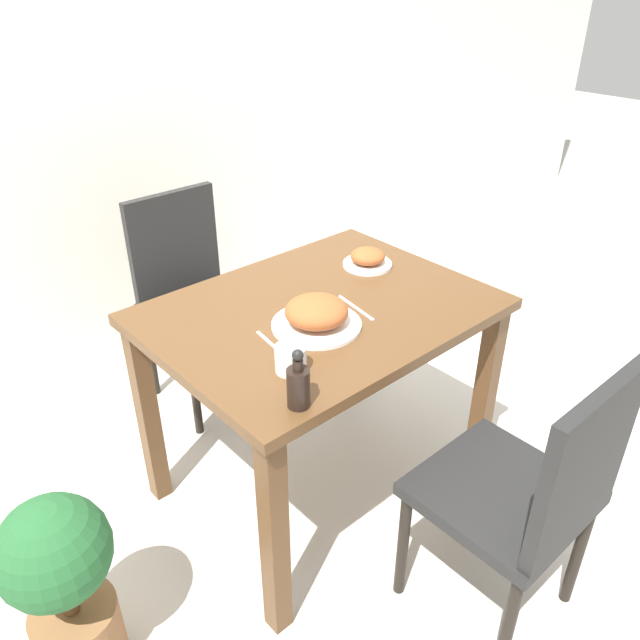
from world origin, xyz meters
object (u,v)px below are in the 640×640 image
Objects in this scene: food_plate at (316,314)px; side_plate at (368,259)px; potted_plant_left at (63,582)px; chair_near at (531,490)px; chair_far at (192,289)px; drink_cup at (291,359)px; sauce_bottle at (298,385)px.

side_plate is at bearing 25.17° from food_plate.
food_plate is at bearing -0.25° from potted_plant_left.
chair_near is 1.57m from chair_far.
food_plate is 0.46m from side_plate.
chair_far is 1.30m from potted_plant_left.
chair_far is 1.09m from drink_cup.
food_plate is 0.97m from potted_plant_left.
chair_far reaches higher than potted_plant_left.
chair_near reaches higher than side_plate.
chair_near is at bearing -58.32° from drink_cup.
sauce_bottle is at bearing -122.23° from drink_cup.
potted_plant_left is (-1.27, -0.19, -0.44)m from side_plate.
side_plate is 0.83m from sauce_bottle.
side_plate is (0.33, -0.69, 0.28)m from chair_far.
chair_far is 0.82m from side_plate.
food_plate is 0.24m from drink_cup.
potted_plant_left is at bearing -136.80° from chair_far.
sauce_bottle is (-0.70, -0.45, 0.03)m from side_plate.
drink_cup is 0.14× the size of potted_plant_left.
chair_near is at bearing -87.86° from chair_far.
drink_cup is at bearing -148.16° from food_plate.
food_plate is (-0.14, 0.68, 0.29)m from chair_near.
chair_far is at bearing -87.86° from chair_near.
side_plate is at bearing 8.54° from potted_plant_left.
potted_plant_left is at bearing -34.50° from chair_near.
potted_plant_left is at bearing -171.46° from side_plate.
potted_plant_left is at bearing 168.91° from drink_cup.
side_plate is at bearing -107.04° from chair_near.
chair_far is 10.48× the size of drink_cup.
potted_plant_left is (-1.00, 0.69, -0.17)m from chair_near.
food_plate is 1.54× the size of side_plate.
drink_cup is at bearing -58.32° from chair_near.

